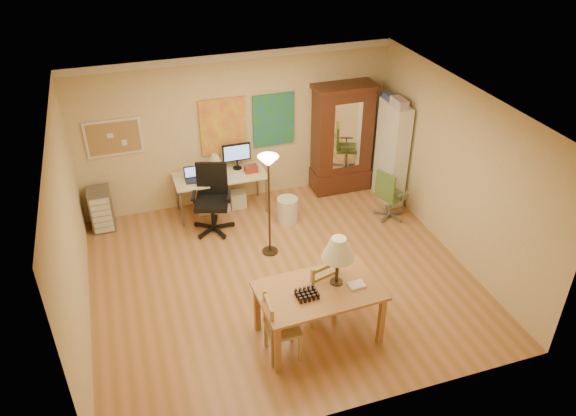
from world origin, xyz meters
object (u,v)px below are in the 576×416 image
object	(u,v)px
dining_table	(326,278)
armoire	(342,145)
computer_desk	(222,188)
office_chair_green	(389,205)
office_chair_black	(213,213)
bookshelf	(391,153)

from	to	relation	value
dining_table	armoire	world-z (taller)	armoire
computer_desk	dining_table	bearing A→B (deg)	-80.31
dining_table	office_chair_green	size ratio (longest dim) A/B	1.73
computer_desk	office_chair_green	distance (m)	2.92
dining_table	armoire	distance (m)	3.89
office_chair_green	armoire	distance (m)	1.44
dining_table	office_chair_black	bearing A→B (deg)	106.89
computer_desk	armoire	xyz separation A→B (m)	(2.27, 0.08, 0.45)
computer_desk	armoire	bearing A→B (deg)	2.10
office_chair_black	armoire	bearing A→B (deg)	14.04
office_chair_black	bookshelf	xyz separation A→B (m)	(3.24, -0.00, 0.61)
computer_desk	bookshelf	world-z (taller)	bookshelf
dining_table	office_chair_green	world-z (taller)	dining_table
computer_desk	office_chair_green	world-z (taller)	computer_desk
armoire	bookshelf	distance (m)	0.93
dining_table	computer_desk	distance (m)	3.50
bookshelf	dining_table	bearing A→B (deg)	-129.55
office_chair_black	office_chair_green	size ratio (longest dim) A/B	1.26
office_chair_green	office_chair_black	bearing A→B (deg)	168.89
armoire	bookshelf	world-z (taller)	armoire
office_chair_black	office_chair_green	bearing A→B (deg)	-11.11
computer_desk	armoire	distance (m)	2.32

